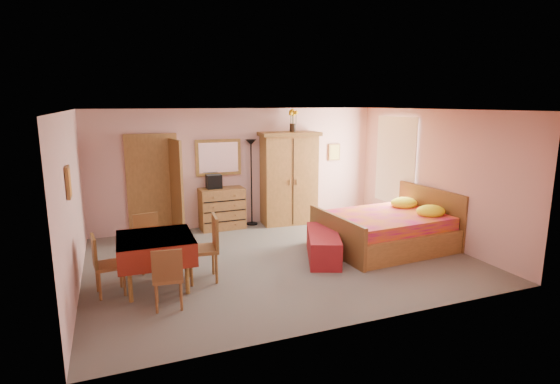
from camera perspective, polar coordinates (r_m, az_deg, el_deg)
name	(u,v)px	position (r m, az deg, el deg)	size (l,w,h in m)	color
floor	(281,259)	(7.82, 0.12, -8.76)	(6.50, 6.50, 0.00)	slate
ceiling	(281,110)	(7.33, 0.13, 10.67)	(6.50, 6.50, 0.00)	brown
wall_back	(240,167)	(9.80, -5.24, 3.22)	(6.50, 0.10, 2.60)	#D49F9A
wall_front	(358,224)	(5.28, 10.12, -4.17)	(6.50, 0.10, 2.60)	#D49F9A
wall_left	(72,203)	(6.99, -25.52, -1.26)	(0.10, 5.00, 2.60)	#D49F9A
wall_right	(434,176)	(9.15, 19.44, 2.01)	(0.10, 5.00, 2.60)	#D49F9A
doorway	(153,185)	(9.48, -16.25, 0.83)	(1.06, 0.12, 2.15)	#9E6B35
window	(396,161)	(10.03, 14.88, 3.94)	(0.08, 1.40, 1.95)	white
picture_left	(68,182)	(6.33, -25.92, 1.16)	(0.04, 0.32, 0.42)	orange
picture_back	(334,152)	(10.63, 7.09, 5.19)	(0.30, 0.04, 0.40)	#D8BF59
chest_of_drawers	(222,209)	(9.61, -7.57, -2.15)	(0.96, 0.48, 0.90)	#8F5E30
wall_mirror	(218,157)	(9.62, -8.05, 4.50)	(1.00, 0.05, 0.79)	white
stereo	(214,182)	(9.50, -8.63, 1.35)	(0.32, 0.23, 0.30)	black
floor_lamp	(251,183)	(9.77, -3.75, 1.22)	(0.25, 0.25, 1.93)	black
wardrobe	(289,178)	(9.87, 1.17, 1.80)	(1.33, 0.68, 2.08)	#AC773A
sunflower_vase	(293,120)	(9.83, 1.68, 9.34)	(0.20, 0.20, 0.50)	yellow
bed	(385,220)	(8.52, 13.62, -3.61)	(2.31, 1.81, 1.07)	#C4136A
bench	(323,245)	(7.84, 5.65, -6.93)	(0.52, 1.41, 0.47)	maroon
dining_table	(156,262)	(6.82, -15.84, -8.79)	(1.08, 1.08, 0.79)	maroon
chair_south	(168,276)	(6.14, -14.43, -10.64)	(0.39, 0.39, 0.86)	#935C32
chair_north	(150,243)	(7.52, -16.66, -6.38)	(0.42, 0.42, 0.92)	#8F5D30
chair_west	(109,264)	(6.79, -21.39, -8.80)	(0.41, 0.41, 0.89)	#A26736
chair_east	(202,249)	(6.88, -10.14, -7.30)	(0.47, 0.47, 1.02)	olive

